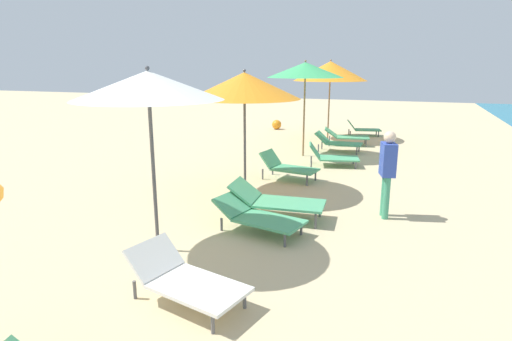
# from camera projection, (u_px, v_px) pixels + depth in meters

# --- Properties ---
(umbrella_fourth) EXTENTS (1.97, 1.97, 2.56)m
(umbrella_fourth) POSITION_uv_depth(u_px,v_px,m) (148.00, 86.00, 5.40)
(umbrella_fourth) COLOR #4C4C51
(umbrella_fourth) RESTS_ON ground
(lounger_fourth_shoreside) EXTENTS (1.52, 0.91, 0.52)m
(lounger_fourth_shoreside) POSITION_uv_depth(u_px,v_px,m) (258.00, 216.00, 6.54)
(lounger_fourth_shoreside) COLOR #4CA572
(lounger_fourth_shoreside) RESTS_ON ground
(lounger_fourth_inland) EXTENTS (1.46, 0.93, 0.58)m
(lounger_fourth_inland) POSITION_uv_depth(u_px,v_px,m) (185.00, 279.00, 4.58)
(lounger_fourth_inland) COLOR white
(lounger_fourth_inland) RESTS_ON ground
(umbrella_fifth) EXTENTS (2.23, 2.23, 2.50)m
(umbrella_fifth) POSITION_uv_depth(u_px,v_px,m) (244.00, 86.00, 8.21)
(umbrella_fifth) COLOR #4C4C51
(umbrella_fifth) RESTS_ON ground
(lounger_fifth_shoreside) EXTENTS (1.36, 0.80, 0.63)m
(lounger_fifth_shoreside) POSITION_uv_depth(u_px,v_px,m) (288.00, 166.00, 9.59)
(lounger_fifth_shoreside) COLOR #4CA572
(lounger_fifth_shoreside) RESTS_ON ground
(lounger_fifth_inland) EXTENTS (1.64, 0.82, 0.62)m
(lounger_fifth_inland) POSITION_uv_depth(u_px,v_px,m) (276.00, 200.00, 7.11)
(lounger_fifth_inland) COLOR #4CA572
(lounger_fifth_inland) RESTS_ON ground
(umbrella_sixth) EXTENTS (2.15, 2.15, 2.72)m
(umbrella_sixth) POSITION_uv_depth(u_px,v_px,m) (305.00, 70.00, 11.65)
(umbrella_sixth) COLOR olive
(umbrella_sixth) RESTS_ON ground
(lounger_sixth_shoreside) EXTENTS (1.39, 0.61, 0.59)m
(lounger_sixth_shoreside) POSITION_uv_depth(u_px,v_px,m) (337.00, 142.00, 12.76)
(lounger_sixth_shoreside) COLOR #4CA572
(lounger_sixth_shoreside) RESTS_ON ground
(lounger_sixth_inland) EXTENTS (1.40, 0.93, 0.60)m
(lounger_sixth_inland) POSITION_uv_depth(u_px,v_px,m) (332.00, 156.00, 10.94)
(lounger_sixth_inland) COLOR #4CA572
(lounger_sixth_inland) RESTS_ON ground
(umbrella_farthest) EXTENTS (2.57, 2.57, 2.78)m
(umbrella_farthest) POSITION_uv_depth(u_px,v_px,m) (330.00, 71.00, 14.55)
(umbrella_farthest) COLOR olive
(umbrella_farthest) RESTS_ON ground
(lounger_farthest_shoreside) EXTENTS (1.32, 0.85, 0.58)m
(lounger_farthest_shoreside) POSITION_uv_depth(u_px,v_px,m) (363.00, 129.00, 15.74)
(lounger_farthest_shoreside) COLOR #4CA572
(lounger_farthest_shoreside) RESTS_ON ground
(lounger_farthest_inland) EXTENTS (1.54, 0.92, 0.56)m
(lounger_farthest_inland) POSITION_uv_depth(u_px,v_px,m) (346.00, 136.00, 13.86)
(lounger_farthest_inland) COLOR #4CA572
(lounger_farthest_inland) RESTS_ON ground
(person_walking_near) EXTENTS (0.31, 0.40, 1.51)m
(person_walking_near) POSITION_uv_depth(u_px,v_px,m) (388.00, 167.00, 7.06)
(person_walking_near) COLOR #3F9972
(person_walking_near) RESTS_ON ground
(beach_ball) EXTENTS (0.39, 0.39, 0.39)m
(beach_ball) POSITION_uv_depth(u_px,v_px,m) (277.00, 125.00, 17.37)
(beach_ball) COLOR orange
(beach_ball) RESTS_ON ground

